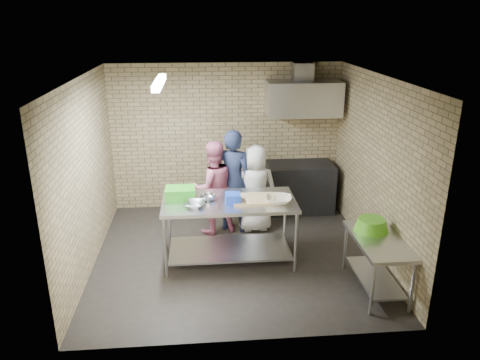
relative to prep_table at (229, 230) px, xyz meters
name	(u,v)px	position (x,y,z in m)	size (l,w,h in m)	color
floor	(235,255)	(0.09, 0.13, -0.48)	(4.20, 4.20, 0.00)	black
ceiling	(234,77)	(0.09, 0.13, 2.22)	(4.20, 4.20, 0.00)	black
back_wall	(226,137)	(0.09, 2.13, 0.87)	(4.20, 0.06, 2.70)	tan
front_wall	(249,233)	(0.09, -1.87, 0.87)	(4.20, 0.06, 2.70)	tan
left_wall	(86,176)	(-2.01, 0.13, 0.87)	(0.06, 4.00, 2.70)	tan
right_wall	(375,168)	(2.19, 0.13, 0.87)	(0.06, 4.00, 2.70)	tan
prep_table	(229,230)	(0.00, 0.00, 0.00)	(1.93, 0.96, 0.96)	silver
side_counter	(376,264)	(1.89, -0.97, -0.11)	(0.60, 1.20, 0.75)	silver
stove	(300,187)	(1.44, 1.78, -0.03)	(1.20, 0.70, 0.90)	black
range_hood	(303,98)	(1.44, 1.83, 1.62)	(1.30, 0.60, 0.60)	silver
hood_duct	(303,71)	(1.44, 1.98, 2.07)	(0.35, 0.30, 0.30)	#A5A8AD
wall_shelf	(317,106)	(1.74, 2.02, 1.44)	(0.80, 0.20, 0.04)	#3F2B19
fluorescent_fixture	(159,82)	(-0.91, 0.13, 2.16)	(0.10, 1.25, 0.08)	white
green_crate	(180,193)	(-0.70, 0.12, 0.57)	(0.43, 0.32, 0.17)	green
blue_tub	(233,198)	(0.05, -0.10, 0.55)	(0.21, 0.21, 0.14)	blue
cutting_board	(253,199)	(0.35, -0.02, 0.50)	(0.59, 0.45, 0.03)	#D8C07C
mixing_bowl_a	(194,204)	(-0.50, -0.20, 0.52)	(0.30, 0.30, 0.07)	silver
mixing_bowl_b	(208,197)	(-0.30, 0.05, 0.52)	(0.23, 0.23, 0.07)	#AEAFB5
ceramic_bowl	(279,200)	(0.70, -0.15, 0.53)	(0.37, 0.37, 0.09)	beige
green_basin	(371,225)	(1.87, -0.72, 0.35)	(0.46, 0.46, 0.17)	#59C626
bottle_green	(325,101)	(1.89, 2.02, 1.53)	(0.06, 0.06, 0.15)	green
man_navy	(233,181)	(0.14, 1.03, 0.40)	(0.64, 0.42, 1.76)	#141934
woman_pink	(213,188)	(-0.20, 0.99, 0.31)	(0.77, 0.60, 1.59)	#CD6D8D
woman_white	(255,188)	(0.51, 1.01, 0.27)	(0.73, 0.48, 1.50)	white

